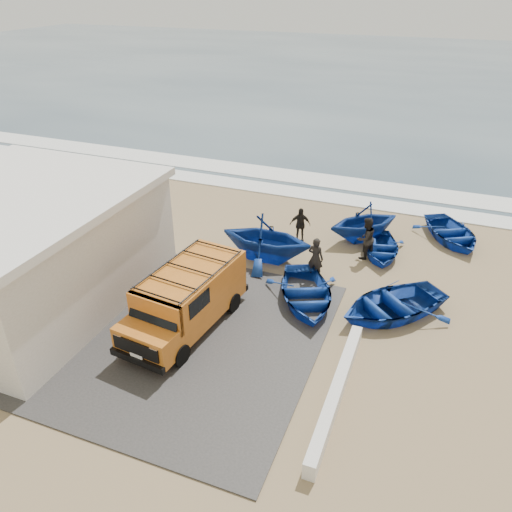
% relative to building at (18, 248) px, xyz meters
% --- Properties ---
extents(ground, '(160.00, 160.00, 0.00)m').
position_rel_building_xyz_m(ground, '(7.50, 2.00, -2.16)').
color(ground, '#957D56').
extents(slab, '(12.00, 10.00, 0.05)m').
position_rel_building_xyz_m(slab, '(5.50, -0.00, -2.14)').
color(slab, '#3E3B38').
rests_on(slab, ground).
extents(ocean, '(180.00, 88.00, 0.01)m').
position_rel_building_xyz_m(ocean, '(7.50, 58.00, -2.16)').
color(ocean, '#385166').
rests_on(ocean, ground).
extents(surf_line, '(180.00, 1.60, 0.06)m').
position_rel_building_xyz_m(surf_line, '(7.50, 14.00, -2.13)').
color(surf_line, white).
rests_on(surf_line, ground).
extents(surf_wash, '(180.00, 2.20, 0.04)m').
position_rel_building_xyz_m(surf_wash, '(7.50, 16.50, -2.14)').
color(surf_wash, white).
rests_on(surf_wash, ground).
extents(building, '(8.40, 9.40, 4.30)m').
position_rel_building_xyz_m(building, '(0.00, 0.00, 0.00)').
color(building, white).
rests_on(building, ground).
extents(parapet, '(0.35, 6.00, 0.55)m').
position_rel_building_xyz_m(parapet, '(12.50, -1.00, -1.89)').
color(parapet, silver).
rests_on(parapet, ground).
extents(van, '(2.67, 5.51, 2.27)m').
position_rel_building_xyz_m(van, '(6.72, 0.59, -0.94)').
color(van, orange).
rests_on(van, ground).
extents(boat_near_left, '(4.34, 4.91, 0.84)m').
position_rel_building_xyz_m(boat_near_left, '(10.23, 3.49, -1.74)').
color(boat_near_left, '#143D9F').
rests_on(boat_near_left, ground).
extents(boat_near_right, '(5.23, 5.27, 0.90)m').
position_rel_building_xyz_m(boat_near_right, '(13.41, 3.93, -1.71)').
color(boat_near_right, '#143D9F').
rests_on(boat_near_right, ground).
extents(boat_mid_left, '(4.09, 3.54, 2.13)m').
position_rel_building_xyz_m(boat_mid_left, '(7.62, 6.11, -1.10)').
color(boat_mid_left, '#143D9F').
rests_on(boat_mid_left, ground).
extents(boat_mid_right, '(3.07, 3.79, 0.69)m').
position_rel_building_xyz_m(boat_mid_right, '(12.28, 8.36, -1.82)').
color(boat_mid_right, '#143D9F').
rests_on(boat_mid_right, ground).
extents(boat_far_left, '(4.71, 4.70, 1.88)m').
position_rel_building_xyz_m(boat_far_left, '(11.26, 9.56, -1.22)').
color(boat_far_left, '#143D9F').
rests_on(boat_far_left, ground).
extents(boat_far_right, '(4.32, 4.75, 0.80)m').
position_rel_building_xyz_m(boat_far_right, '(15.20, 11.00, -1.76)').
color(boat_far_right, '#143D9F').
rests_on(boat_far_right, ground).
extents(fisherman_front, '(0.73, 0.54, 1.83)m').
position_rel_building_xyz_m(fisherman_front, '(10.05, 5.42, -1.25)').
color(fisherman_front, black).
rests_on(fisherman_front, ground).
extents(fisherman_middle, '(1.15, 1.19, 1.93)m').
position_rel_building_xyz_m(fisherman_middle, '(11.66, 7.83, -1.20)').
color(fisherman_middle, black).
rests_on(fisherman_middle, ground).
extents(fisherman_back, '(1.06, 0.71, 1.67)m').
position_rel_building_xyz_m(fisherman_back, '(8.50, 8.36, -1.33)').
color(fisherman_back, black).
rests_on(fisherman_back, ground).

